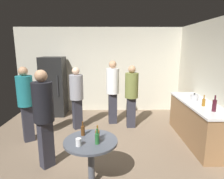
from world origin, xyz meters
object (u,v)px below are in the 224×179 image
Objects in this scene: refrigerator at (54,86)px; beer_bottle_brown at (83,130)px; beer_bottle_green at (97,138)px; person_in_teal_shirt at (26,99)px; person_in_olive_shirt at (131,92)px; person_in_gray_shirt at (77,94)px; plastic_cup_white at (79,142)px; person_in_white_shirt at (113,87)px; beer_bottle_on_counter at (204,102)px; wine_bottle_on_counter at (214,105)px; beer_bottle_amber at (97,135)px; person_in_black_shirt at (44,112)px; kettle at (194,97)px; foreground_table at (91,147)px.

refrigerator is 7.83× the size of beer_bottle_brown.
beer_bottle_green is (1.54, -3.38, -0.08)m from refrigerator.
person_in_olive_shirt is (2.39, 0.75, -0.03)m from person_in_teal_shirt.
beer_bottle_green is at bearing -15.44° from person_in_gray_shirt.
plastic_cup_white is 0.06× the size of person_in_white_shirt.
beer_bottle_brown is (-2.34, -0.98, -0.17)m from beer_bottle_on_counter.
refrigerator is at bearing 110.53° from plastic_cup_white.
wine_bottle_on_counter is 1.98m from person_in_olive_shirt.
refrigerator reaches higher than beer_bottle_on_counter.
beer_bottle_amber is 1.06m from person_in_black_shirt.
person_in_gray_shirt is (-0.66, 2.26, 0.11)m from beer_bottle_green.
kettle is 0.15× the size of person_in_olive_shirt.
person_in_black_shirt is at bearing -160.15° from kettle.
person_in_teal_shirt is at bearing 169.44° from person_in_black_shirt.
foreground_table is 0.46× the size of person_in_black_shirt.
person_in_teal_shirt is at bearing 130.51° from plastic_cup_white.
refrigerator reaches higher than person_in_gray_shirt.
beer_bottle_on_counter is at bearing 51.88° from person_in_teal_shirt.
foreground_table is at bearing -17.22° from person_in_gray_shirt.
beer_bottle_amber is 0.12m from beer_bottle_green.
person_in_white_shirt reaches higher than kettle.
refrigerator is 3.58m from foreground_table.
kettle is 0.79× the size of wine_bottle_on_counter.
person_in_white_shirt is at bearing 84.19° from beer_bottle_green.
beer_bottle_on_counter is 0.14× the size of person_in_olive_shirt.
beer_bottle_brown is (-0.14, 0.17, 0.19)m from foreground_table.
person_in_white_shirt reaches higher than plastic_cup_white.
beer_bottle_brown is at bearing -157.30° from beer_bottle_on_counter.
beer_bottle_brown is at bearing -26.75° from person_in_olive_shirt.
beer_bottle_brown reaches higher than foreground_table.
refrigerator is at bearing 113.74° from foreground_table.
person_in_black_shirt reaches higher than person_in_teal_shirt.
beer_bottle_brown is at bearing 14.13° from person_in_teal_shirt.
foreground_table is at bearing 46.91° from plastic_cup_white.
person_in_black_shirt is at bearing -167.58° from beer_bottle_on_counter.
refrigerator is 16.36× the size of plastic_cup_white.
wine_bottle_on_counter is at bearing -86.57° from kettle.
person_in_black_shirt reaches higher than plastic_cup_white.
foreground_table is at bearing -51.73° from beer_bottle_brown.
person_in_olive_shirt is (0.85, 2.22, 0.33)m from foreground_table.
refrigerator is 3.36m from beer_bottle_brown.
beer_bottle_on_counter is 2.71m from plastic_cup_white.
person_in_gray_shirt reaches higher than plastic_cup_white.
beer_bottle_amber is at bearing 15.24° from person_in_teal_shirt.
kettle is 0.30× the size of foreground_table.
beer_bottle_on_counter is at bearing 96.32° from wine_bottle_on_counter.
person_in_white_shirt is at bearing 79.35° from person_in_gray_shirt.
foreground_table is 0.50× the size of person_in_gray_shirt.
beer_bottle_green is 2.35m from person_in_gray_shirt.
person_in_white_shirt reaches higher than foreground_table.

